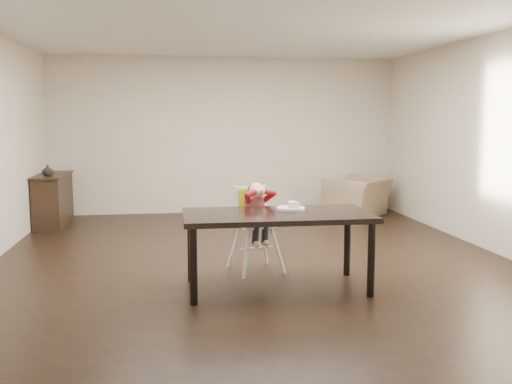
{
  "coord_description": "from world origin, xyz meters",
  "views": [
    {
      "loc": [
        -0.91,
        -6.48,
        1.65
      ],
      "look_at": [
        -0.09,
        -0.84,
        0.91
      ],
      "focal_mm": 40.0,
      "sensor_mm": 36.0,
      "label": 1
    }
  ],
  "objects_px": {
    "high_chair": "(255,209)",
    "dining_table": "(277,221)",
    "sideboard": "(53,199)",
    "armchair": "(358,190)"
  },
  "relations": [
    {
      "from": "dining_table",
      "to": "armchair",
      "type": "height_order",
      "value": "armchair"
    },
    {
      "from": "dining_table",
      "to": "armchair",
      "type": "relative_size",
      "value": 1.8
    },
    {
      "from": "dining_table",
      "to": "sideboard",
      "type": "xyz_separation_m",
      "value": [
        -2.85,
        3.87,
        -0.27
      ]
    },
    {
      "from": "high_chair",
      "to": "dining_table",
      "type": "bearing_deg",
      "value": -95.01
    },
    {
      "from": "dining_table",
      "to": "high_chair",
      "type": "xyz_separation_m",
      "value": [
        -0.12,
        0.7,
        0.01
      ]
    },
    {
      "from": "high_chair",
      "to": "armchair",
      "type": "height_order",
      "value": "high_chair"
    },
    {
      "from": "armchair",
      "to": "sideboard",
      "type": "xyz_separation_m",
      "value": [
        -4.98,
        -0.1,
        -0.04
      ]
    },
    {
      "from": "dining_table",
      "to": "sideboard",
      "type": "bearing_deg",
      "value": 126.41
    },
    {
      "from": "dining_table",
      "to": "high_chair",
      "type": "bearing_deg",
      "value": 99.55
    },
    {
      "from": "dining_table",
      "to": "armchair",
      "type": "xyz_separation_m",
      "value": [
        2.13,
        3.97,
        -0.23
      ]
    }
  ]
}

